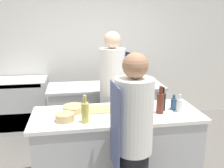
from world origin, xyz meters
The scene contains 17 objects.
wall_back centered at (0.00, 2.13, 1.40)m, with size 8.00×0.06×2.80m.
prep_counter centered at (0.00, 0.00, 0.45)m, with size 1.92×0.73×0.90m.
pass_counter centered at (0.04, 1.21, 0.45)m, with size 1.84×0.67×0.90m.
oven_range centered at (-1.37, 1.76, 0.46)m, with size 0.87×0.64×0.92m.
chef_at_prep_near centered at (0.04, -0.61, 0.85)m, with size 0.36×0.34×1.68m.
chef_at_stove centered at (0.06, 0.65, 0.90)m, with size 0.40×0.38×1.79m.
bottle_olive_oil centered at (-0.37, -0.21, 1.02)m, with size 0.08×0.08×0.29m.
bottle_vinegar centered at (0.68, 0.00, 0.98)m, with size 0.07×0.07×0.19m.
bottle_wine centered at (0.71, -0.08, 0.99)m, with size 0.07×0.07×0.21m.
bottle_cooking_oil centered at (0.48, -0.08, 1.03)m, with size 0.08×0.08×0.32m.
bottle_sauce centered at (0.06, -0.04, 0.99)m, with size 0.09×0.09×0.22m.
bottle_water centered at (0.54, 0.00, 1.02)m, with size 0.06×0.06×0.28m.
bowl_mixing_large centered at (-0.49, 0.12, 0.94)m, with size 0.25×0.25×0.07m.
bowl_prep_small centered at (-0.58, -0.13, 0.94)m, with size 0.20×0.20×0.08m.
cup centered at (0.19, 0.22, 0.95)m, with size 0.10×0.10×0.09m.
cutting_board centered at (-0.12, 0.13, 0.91)m, with size 0.38×0.27×0.01m.
stockpot centered at (0.15, 1.16, 0.99)m, with size 0.30×0.30×0.17m.
Camera 1 is at (-0.48, -2.62, 1.95)m, focal length 40.00 mm.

